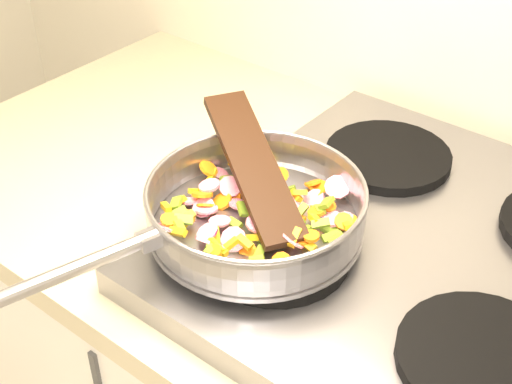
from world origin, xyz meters
The scene contains 7 objects.
cooktop centered at (-0.70, 1.67, 0.92)m, with size 0.60×0.60×0.04m, color #939399.
grate_fl centered at (-0.84, 1.52, 0.95)m, with size 0.19×0.19×0.02m, color black.
grate_fr centered at (-0.56, 1.52, 0.95)m, with size 0.19×0.19×0.02m, color black.
grate_bl centered at (-0.84, 1.81, 0.95)m, with size 0.19×0.19×0.02m, color black.
saute_pan centered at (-0.88, 1.54, 0.99)m, with size 0.33×0.48×0.06m.
vegetable_heap centered at (-0.89, 1.55, 0.98)m, with size 0.26×0.25×0.05m.
wooden_spatula centered at (-0.92, 1.58, 1.02)m, with size 0.26×0.06×0.01m, color black.
Camera 1 is at (-0.43, 0.98, 1.54)m, focal length 50.00 mm.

